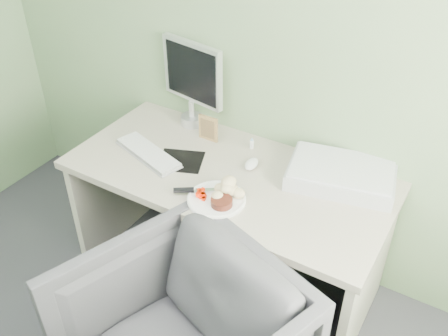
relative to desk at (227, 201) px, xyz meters
The scene contains 14 objects.
wall_back 0.89m from the desk, 90.00° to the left, with size 3.50×3.50×0.00m, color gray.
desk is the anchor object (origin of this frame).
plate 0.29m from the desk, 72.29° to the right, with size 0.27×0.27×0.01m, color white.
steak 0.34m from the desk, 65.00° to the right, with size 0.10×0.10×0.03m, color black.
potato_pile 0.30m from the desk, 59.96° to the right, with size 0.13×0.09×0.07m, color tan.
carrot_heap 0.32m from the desk, 87.54° to the right, with size 0.06×0.05×0.04m, color #F72505.
steak_knife 0.32m from the desk, 102.19° to the right, with size 0.21×0.15×0.02m.
mousepad 0.32m from the desk, behind, with size 0.22×0.19×0.00m, color black.
keyboard 0.48m from the desk, 169.27° to the right, with size 0.41×0.12×0.02m, color white.
computer_mouse 0.24m from the desk, 51.34° to the left, with size 0.06×0.11×0.04m, color white.
photo_frame 0.40m from the desk, 139.56° to the left, with size 0.11×0.01×0.14m, color #A6884D.
eyedrop_bottle 0.33m from the desk, 90.23° to the left, with size 0.02×0.02×0.06m.
scanner 0.59m from the desk, 23.28° to the left, with size 0.49×0.33×0.08m, color #B8BCC0.
monitor 0.68m from the desk, 142.48° to the left, with size 0.40×0.14×0.48m.
Camera 1 is at (1.00, -0.08, 2.17)m, focal length 40.00 mm.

